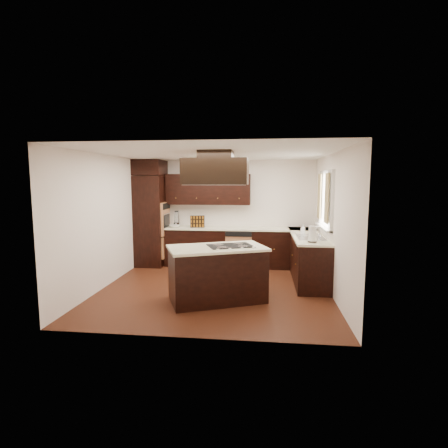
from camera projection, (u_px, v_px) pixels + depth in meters
The scene contains 30 objects.
floor at pixel (215, 289), 6.57m from camera, with size 4.20×4.20×0.02m, color #582814.
ceiling at pixel (215, 153), 6.26m from camera, with size 4.20×4.20×0.02m, color white.
wall_back at pixel (227, 212), 8.49m from camera, with size 4.20×0.02×2.50m, color white.
wall_front at pixel (191, 243), 4.33m from camera, with size 4.20×0.02×2.50m, color white.
wall_left at pixel (105, 221), 6.65m from camera, with size 0.02×4.20×2.50m, color white.
wall_right at pixel (333, 224), 6.17m from camera, with size 0.02×4.20×2.50m, color white.
oven_column at pixel (151, 221), 8.32m from camera, with size 0.65×0.75×2.12m, color black.
wall_oven_face at pixel (165, 219), 8.27m from camera, with size 0.05×0.62×0.78m, color tan.
base_cabinets_back at pixel (227, 247), 8.28m from camera, with size 2.93×0.60×0.88m, color black.
base_cabinets_right at pixel (307, 257), 7.20m from camera, with size 0.60×2.40×0.88m, color black.
countertop_back at pixel (227, 228), 8.21m from camera, with size 2.93×0.63×0.04m, color #F4EFC8.
countertop_right at pixel (307, 235), 7.14m from camera, with size 0.63×2.40×0.04m, color #F4EFC8.
upper_cabinets at pixel (208, 189), 8.29m from camera, with size 2.00×0.34×0.72m, color black.
dishwasher_front at pixel (238, 252), 7.96m from camera, with size 0.60×0.05×0.72m, color tan.
window_frame at pixel (326, 200), 6.67m from camera, with size 0.06×1.32×1.12m, color white.
window_pane at pixel (327, 200), 6.67m from camera, with size 0.00×1.20×1.00m, color white.
curtain_left at pixel (327, 198), 6.26m from camera, with size 0.02×0.34×0.90m, color beige.
curtain_right at pixel (319, 196), 7.09m from camera, with size 0.02×0.34×0.90m, color beige.
sink_rim at pixel (310, 237), 6.79m from camera, with size 0.52×0.84×0.01m, color silver.
island at pixel (217, 275), 5.87m from camera, with size 1.53×0.84×0.88m, color black.
island_top at pixel (217, 248), 5.81m from camera, with size 1.59×0.89×0.04m, color #F4EFC8.
cooktop at pixel (230, 246), 5.88m from camera, with size 0.72×0.48×0.01m, color black.
range_hood at pixel (216, 172), 5.75m from camera, with size 1.05×0.72×0.42m, color black.
hood_duct at pixel (216, 155), 5.71m from camera, with size 0.55×0.50×0.13m, color black.
blender_base at pixel (177, 225), 8.31m from camera, with size 0.15×0.15×0.10m, color silver.
blender_pitcher at pixel (177, 217), 8.29m from camera, with size 0.13×0.13×0.26m, color silver.
spice_rack at pixel (197, 222), 8.22m from camera, with size 0.33×0.08×0.28m, color black.
mixing_bowl at pixel (175, 226), 8.26m from camera, with size 0.25×0.25×0.06m, color white.
soap_bottle at pixel (303, 229), 7.22m from camera, with size 0.09×0.09×0.20m, color white.
paper_towel at pixel (312, 234), 6.21m from camera, with size 0.14×0.14×0.30m, color white.
Camera 1 is at (0.89, -6.31, 2.01)m, focal length 28.00 mm.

